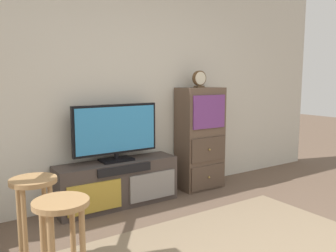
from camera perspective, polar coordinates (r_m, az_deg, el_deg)
back_wall at (r=4.16m, az=-6.36°, el=6.81°), size 6.40×0.12×2.70m
media_console at (r=3.97m, az=-8.24°, el=-9.34°), size 1.38×0.38×0.51m
television at (r=3.86m, az=-8.56°, el=-0.82°), size 0.99×0.22×0.63m
side_cabinet at (r=4.49m, az=5.31°, el=-2.06°), size 0.58×0.38×1.31m
desk_clock at (r=4.39m, az=5.18°, el=7.69°), size 0.19×0.08×0.21m
bar_stool_near at (r=2.29m, az=-17.04°, el=-15.78°), size 0.34×0.34×0.70m
bar_stool_far at (r=2.81m, az=-21.14°, el=-11.53°), size 0.34×0.34×0.70m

